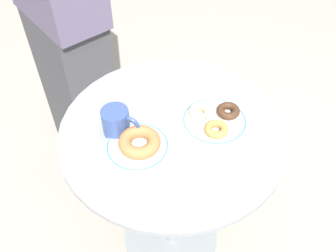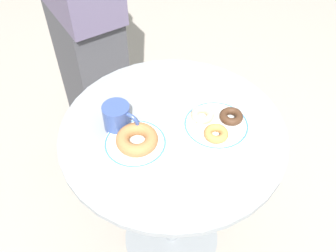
% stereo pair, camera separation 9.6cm
% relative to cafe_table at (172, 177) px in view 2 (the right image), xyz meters
% --- Properties ---
extents(ground_plane, '(7.00, 7.00, 0.02)m').
position_rel_cafe_table_xyz_m(ground_plane, '(0.00, 0.00, -0.50)').
color(ground_plane, '#9E9389').
extents(cafe_table, '(0.72, 0.72, 0.75)m').
position_rel_cafe_table_xyz_m(cafe_table, '(0.00, 0.00, 0.00)').
color(cafe_table, gray).
rests_on(cafe_table, ground).
extents(plate_left, '(0.19, 0.19, 0.01)m').
position_rel_cafe_table_xyz_m(plate_left, '(-0.13, -0.02, 0.27)').
color(plate_left, white).
rests_on(plate_left, cafe_table).
extents(plate_right, '(0.21, 0.21, 0.01)m').
position_rel_cafe_table_xyz_m(plate_right, '(0.13, -0.04, 0.27)').
color(plate_right, white).
rests_on(plate_right, cafe_table).
extents(donut_cinnamon, '(0.17, 0.17, 0.04)m').
position_rel_cafe_table_xyz_m(donut_cinnamon, '(-0.13, -0.02, 0.30)').
color(donut_cinnamon, '#A36B3D').
rests_on(donut_cinnamon, plate_left).
extents(donut_chocolate, '(0.08, 0.08, 0.03)m').
position_rel_cafe_table_xyz_m(donut_chocolate, '(0.18, -0.04, 0.29)').
color(donut_chocolate, '#422819').
rests_on(donut_chocolate, plate_right).
extents(donut_glazed, '(0.11, 0.11, 0.03)m').
position_rel_cafe_table_xyz_m(donut_glazed, '(0.10, 0.00, 0.29)').
color(donut_glazed, '#E0B789').
rests_on(donut_glazed, plate_right).
extents(donut_old_fashioned, '(0.08, 0.08, 0.03)m').
position_rel_cafe_table_xyz_m(donut_old_fashioned, '(0.11, -0.09, 0.29)').
color(donut_old_fashioned, '#BC7F42').
rests_on(donut_old_fashioned, plate_right).
extents(paper_napkin, '(0.16, 0.13, 0.01)m').
position_rel_cafe_table_xyz_m(paper_napkin, '(-0.05, -0.24, 0.27)').
color(paper_napkin, white).
rests_on(paper_napkin, cafe_table).
extents(coffee_mug, '(0.10, 0.11, 0.09)m').
position_rel_cafe_table_xyz_m(coffee_mug, '(-0.15, 0.07, 0.31)').
color(coffee_mug, '#334784').
rests_on(coffee_mug, cafe_table).
extents(person_figure, '(0.29, 0.45, 1.59)m').
position_rel_cafe_table_xyz_m(person_figure, '(-0.12, 0.68, 0.29)').
color(person_figure, '#3D3D42').
rests_on(person_figure, ground).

